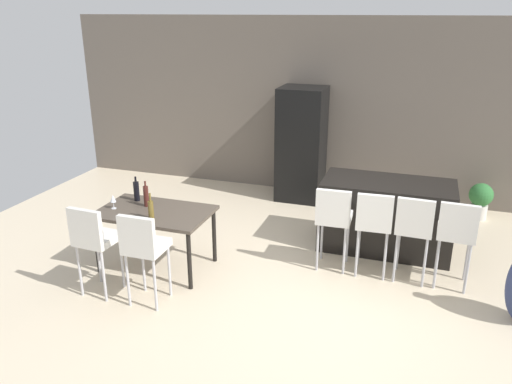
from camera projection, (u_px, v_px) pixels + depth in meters
ground_plane at (307, 276)px, 5.96m from camera, size 10.00×10.00×0.00m
back_wall at (352, 110)px, 8.13m from camera, size 10.00×0.12×2.90m
kitchen_island at (386, 215)px, 6.52m from camera, size 1.65×0.81×0.92m
bar_chair_left at (334, 216)px, 5.90m from camera, size 0.41×0.41×1.05m
bar_chair_middle at (374, 221)px, 5.76m from camera, size 0.42×0.42×1.05m
bar_chair_right at (414, 225)px, 5.63m from camera, size 0.42×0.42×1.05m
bar_chair_far at (457, 231)px, 5.49m from camera, size 0.42×0.42×1.05m
dining_table at (155, 216)px, 5.96m from camera, size 1.33×0.82×0.74m
dining_chair_near at (94, 237)px, 5.35m from camera, size 0.42×0.42×1.05m
dining_chair_far at (143, 245)px, 5.17m from camera, size 0.40×0.40×1.05m
wine_bottle_end at (151, 209)px, 5.67m from camera, size 0.06×0.06×0.31m
wine_bottle_far at (136, 191)px, 6.20m from camera, size 0.07×0.07×0.31m
wine_bottle_inner at (146, 196)px, 6.03m from camera, size 0.06×0.06×0.32m
wine_glass_left at (113, 199)px, 5.95m from camera, size 0.07×0.07×0.17m
refrigerator at (301, 144)px, 8.14m from camera, size 0.72×0.68×1.84m
potted_plant at (481, 199)px, 7.50m from camera, size 0.35×0.35×0.55m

